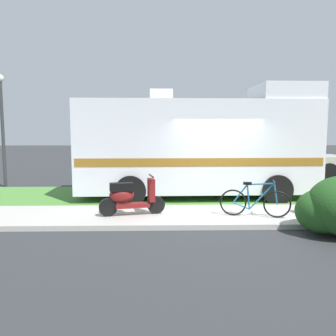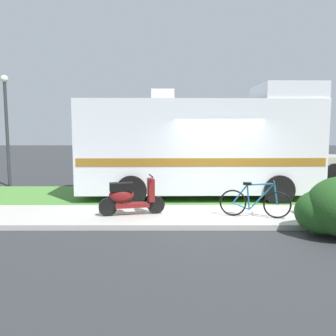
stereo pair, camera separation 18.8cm
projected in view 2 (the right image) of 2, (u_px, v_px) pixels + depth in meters
name	position (u px, v px, depth m)	size (l,w,h in m)	color
ground_plane	(218.00, 208.00, 9.58)	(80.00, 80.00, 0.00)	#2D3033
sidewalk	(226.00, 216.00, 8.38)	(24.00, 2.00, 0.12)	#ADAAA3
grass_strip	(212.00, 196.00, 11.07)	(24.00, 3.40, 0.08)	#4C8438
motorhome_rv	(200.00, 145.00, 10.74)	(7.35, 2.58, 3.58)	silver
scooter	(129.00, 196.00, 8.25)	(1.60, 0.61, 0.97)	black
bicycle	(254.00, 202.00, 8.04)	(1.63, 0.57, 0.87)	black
pickup_truck_near	(277.00, 157.00, 15.53)	(5.28, 2.23, 1.76)	#B7B29E
street_lamp_post	(5.00, 120.00, 12.85)	(0.28, 0.28, 4.25)	#333338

